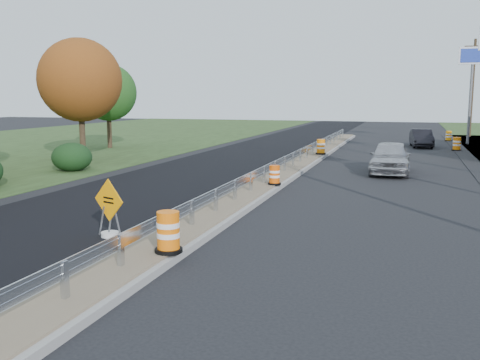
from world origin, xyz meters
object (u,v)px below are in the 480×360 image
(barrel_median_far, at_px, (321,147))
(car_dark_mid, at_px, (421,138))
(barrel_shoulder_mid, at_px, (457,144))
(caution_sign, at_px, (110,222))
(barrel_median_mid, at_px, (274,175))
(car_silver, at_px, (390,157))
(barrel_shoulder_far, at_px, (449,136))
(barrel_median_near, at_px, (168,233))

(barrel_median_far, distance_m, car_dark_mid, 11.69)
(barrel_shoulder_mid, bearing_deg, caution_sign, -111.03)
(barrel_median_mid, bearing_deg, caution_sign, -105.95)
(caution_sign, distance_m, barrel_median_far, 21.64)
(barrel_shoulder_mid, xyz_separation_m, car_silver, (-4.21, -13.56, 0.35))
(caution_sign, distance_m, barrel_shoulder_mid, 31.15)
(caution_sign, relative_size, car_dark_mid, 0.39)
(barrel_shoulder_far, bearing_deg, barrel_median_far, -117.69)
(barrel_median_near, height_order, barrel_median_far, barrel_median_near)
(barrel_shoulder_mid, xyz_separation_m, car_dark_mid, (-2.42, 2.27, 0.22))
(caution_sign, height_order, barrel_shoulder_far, caution_sign)
(barrel_median_far, bearing_deg, barrel_median_near, -89.82)
(barrel_median_mid, height_order, car_dark_mid, car_dark_mid)
(barrel_median_near, xyz_separation_m, car_silver, (4.44, 17.06, 0.13))
(barrel_median_far, bearing_deg, car_dark_mid, 57.37)
(car_dark_mid, bearing_deg, barrel_median_far, -128.28)
(caution_sign, relative_size, barrel_median_near, 1.68)
(barrel_median_mid, xyz_separation_m, car_silver, (4.44, 6.66, 0.21))
(barrel_shoulder_far, relative_size, car_silver, 0.19)
(car_silver, relative_size, car_dark_mid, 1.15)
(barrel_median_near, height_order, barrel_shoulder_far, barrel_median_near)
(barrel_shoulder_far, height_order, car_dark_mid, car_dark_mid)
(barrel_median_far, distance_m, barrel_shoulder_mid, 11.56)
(barrel_median_near, xyz_separation_m, barrel_shoulder_mid, (8.65, 30.62, -0.23))
(barrel_shoulder_mid, bearing_deg, barrel_median_far, -139.03)
(caution_sign, xyz_separation_m, car_dark_mid, (8.76, 31.34, 0.27))
(barrel_shoulder_mid, bearing_deg, barrel_median_mid, -113.16)
(barrel_median_far, bearing_deg, caution_sign, -96.51)
(caution_sign, height_order, car_silver, car_silver)
(caution_sign, relative_size, car_silver, 0.34)
(barrel_median_far, distance_m, barrel_shoulder_far, 18.77)
(caution_sign, distance_m, barrel_median_mid, 9.21)
(caution_sign, height_order, car_dark_mid, caution_sign)
(car_silver, bearing_deg, barrel_median_far, 126.87)
(caution_sign, relative_size, barrel_median_far, 1.71)
(caution_sign, distance_m, car_dark_mid, 32.54)
(barrel_median_mid, bearing_deg, barrel_shoulder_mid, 66.84)
(barrel_median_far, distance_m, car_silver, 7.50)
(caution_sign, xyz_separation_m, barrel_shoulder_far, (11.18, 38.12, 0.01))
(caution_sign, xyz_separation_m, barrel_shoulder_mid, (11.18, 29.07, 0.05))
(car_dark_mid, bearing_deg, barrel_shoulder_mid, -48.81)
(barrel_median_mid, bearing_deg, barrel_median_near, -90.00)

